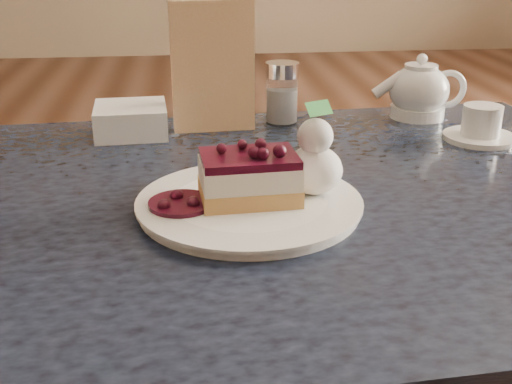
{
  "coord_description": "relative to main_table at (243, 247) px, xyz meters",
  "views": [
    {
      "loc": [
        -0.23,
        -0.58,
        0.98
      ],
      "look_at": [
        -0.16,
        0.02,
        0.74
      ],
      "focal_mm": 45.0,
      "sensor_mm": 36.0,
      "label": 1
    }
  ],
  "objects": [
    {
      "name": "main_table",
      "position": [
        0.0,
        0.0,
        0.0
      ],
      "size": [
        1.14,
        0.8,
        0.69
      ],
      "rotation": [
        0.0,
        0.0,
        0.06
      ],
      "color": "#1D253A",
      "rests_on": "ground"
    },
    {
      "name": "dessert_plate",
      "position": [
        0.0,
        -0.05,
        0.08
      ],
      "size": [
        0.25,
        0.25,
        0.01
      ],
      "primitive_type": "cylinder",
      "color": "white",
      "rests_on": "main_table"
    },
    {
      "name": "cheesecake_slice",
      "position": [
        0.0,
        -0.05,
        0.11
      ],
      "size": [
        0.11,
        0.08,
        0.06
      ],
      "rotation": [
        0.0,
        0.0,
        0.06
      ],
      "color": "tan",
      "rests_on": "dessert_plate"
    },
    {
      "name": "whipped_cream",
      "position": [
        0.08,
        -0.03,
        0.11
      ],
      "size": [
        0.07,
        0.07,
        0.06
      ],
      "color": "white",
      "rests_on": "dessert_plate"
    },
    {
      "name": "berry_sauce",
      "position": [
        -0.07,
        -0.06,
        0.09
      ],
      "size": [
        0.07,
        0.07,
        0.01
      ],
      "primitive_type": "cylinder",
      "color": "black",
      "rests_on": "dessert_plate"
    },
    {
      "name": "tea_set",
      "position": [
        0.34,
        0.29,
        0.11
      ],
      "size": [
        0.21,
        0.24,
        0.1
      ],
      "color": "white",
      "rests_on": "main_table"
    },
    {
      "name": "menu_card",
      "position": [
        -0.02,
        0.28,
        0.17
      ],
      "size": [
        0.13,
        0.04,
        0.2
      ],
      "primitive_type": "cube",
      "rotation": [
        0.0,
        0.0,
        0.06
      ],
      "color": "#FCD7A2",
      "rests_on": "main_table"
    },
    {
      "name": "sugar_shaker",
      "position": [
        0.09,
        0.31,
        0.12
      ],
      "size": [
        0.06,
        0.06,
        0.1
      ],
      "color": "white",
      "rests_on": "main_table"
    },
    {
      "name": "napkin_stack",
      "position": [
        -0.15,
        0.27,
        0.09
      ],
      "size": [
        0.12,
        0.12,
        0.05
      ],
      "primitive_type": "cube",
      "rotation": [
        0.0,
        0.0,
        0.06
      ],
      "color": "white",
      "rests_on": "main_table"
    }
  ]
}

